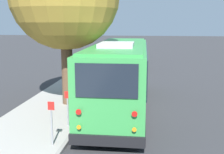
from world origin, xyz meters
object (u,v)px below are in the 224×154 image
shuttle_bus (120,73)px  parked_sedan_silver (133,62)px  sign_post_near (52,123)px  parked_sedan_white (135,54)px  sign_post_far (68,108)px

shuttle_bus → parked_sedan_silver: shuttle_bus is taller
sign_post_near → shuttle_bus: bearing=-20.2°
shuttle_bus → parked_sedan_silver: size_ratio=2.28×
shuttle_bus → parked_sedan_white: bearing=-0.3°
parked_sedan_white → sign_post_near: size_ratio=2.79×
shuttle_bus → parked_sedan_white: size_ratio=2.40×
sign_post_near → sign_post_far: 1.85m
shuttle_bus → parked_sedan_white: shuttle_bus is taller
sign_post_far → parked_sedan_silver: bearing=-6.2°
parked_sedan_silver → sign_post_far: size_ratio=3.15×
parked_sedan_silver → parked_sedan_white: 6.62m
shuttle_bus → sign_post_near: bearing=158.7°
parked_sedan_white → sign_post_near: (-23.82, 1.51, 0.32)m
parked_sedan_white → sign_post_far: sign_post_far is taller
parked_sedan_white → sign_post_near: sign_post_near is taller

